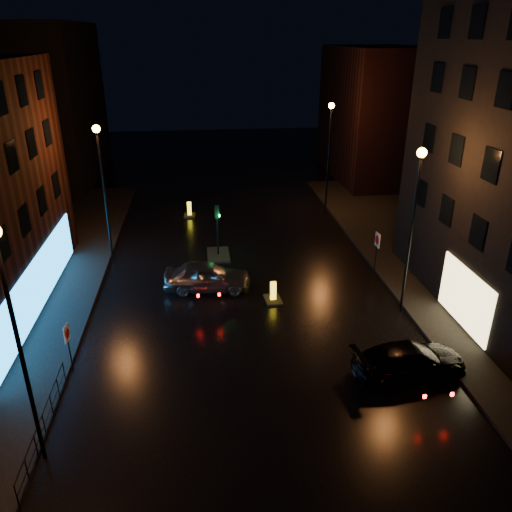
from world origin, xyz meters
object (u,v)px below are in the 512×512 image
object	(u,v)px
road_sign_right	(377,243)
traffic_signal	(218,249)
bollard_near	(273,297)
silver_hatchback	(207,276)
dark_sedan	(410,360)
bollard_far	(190,213)
road_sign_left	(67,337)

from	to	relation	value
road_sign_right	traffic_signal	bearing A→B (deg)	-24.86
bollard_near	road_sign_right	world-z (taller)	road_sign_right
silver_hatchback	dark_sedan	distance (m)	11.80
dark_sedan	bollard_near	distance (m)	8.32
traffic_signal	bollard_near	size ratio (longest dim) A/B	2.60
bollard_far	road_sign_left	size ratio (longest dim) A/B	0.62
bollard_far	road_sign_right	xyz separation A→B (m)	(10.95, -11.50, 1.66)
silver_hatchback	dark_sedan	xyz separation A→B (m)	(8.09, -8.60, -0.10)
silver_hatchback	dark_sedan	size ratio (longest dim) A/B	0.98
silver_hatchback	bollard_far	size ratio (longest dim) A/B	3.53
dark_sedan	road_sign_left	size ratio (longest dim) A/B	2.23
dark_sedan	bollard_far	size ratio (longest dim) A/B	3.61
bollard_near	bollard_far	bearing A→B (deg)	102.84
dark_sedan	road_sign_left	world-z (taller)	road_sign_left
road_sign_left	silver_hatchback	bearing A→B (deg)	54.84
bollard_near	dark_sedan	bearing A→B (deg)	-60.52
bollard_far	bollard_near	bearing A→B (deg)	-69.44
road_sign_right	silver_hatchback	bearing A→B (deg)	1.96
silver_hatchback	road_sign_right	distance (m)	9.99
dark_sedan	road_sign_right	size ratio (longest dim) A/B	1.90
silver_hatchback	road_sign_left	world-z (taller)	road_sign_left
bollard_far	road_sign_left	bearing A→B (deg)	-101.28
traffic_signal	dark_sedan	distance (m)	15.00
silver_hatchback	bollard_far	bearing A→B (deg)	10.65
bollard_near	road_sign_left	xyz separation A→B (m)	(-9.32, -4.92, 1.38)
traffic_signal	bollard_near	distance (m)	6.77
traffic_signal	road_sign_left	xyz separation A→B (m)	(-6.70, -11.15, 1.12)
traffic_signal	dark_sedan	xyz separation A→B (m)	(7.29, -13.10, 0.20)
bollard_near	road_sign_left	distance (m)	10.63
road_sign_right	bollard_far	bearing A→B (deg)	-49.66
dark_sedan	traffic_signal	bearing A→B (deg)	21.40
bollard_near	road_sign_right	bearing A→B (deg)	17.39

